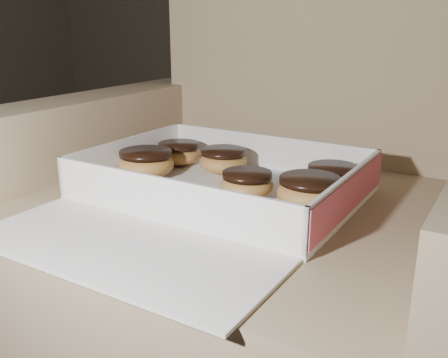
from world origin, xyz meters
The scene contains 13 objects.
armchair centered at (0.51, 0.35, 0.29)m, with size 0.88×0.75×0.92m.
bakery_box centered at (0.48, 0.23, 0.43)m, with size 0.44×0.51×0.07m.
donut_a centered at (0.64, 0.36, 0.44)m, with size 0.09×0.09×0.05m.
donut_b centered at (0.63, 0.27, 0.45)m, with size 0.10×0.10×0.05m.
donut_c centered at (0.53, 0.27, 0.44)m, with size 0.09×0.09×0.04m.
donut_d centered at (0.32, 0.27, 0.45)m, with size 0.10×0.10×0.05m.
donut_e centered at (0.32, 0.37, 0.44)m, with size 0.09×0.09×0.04m.
donut_f centered at (0.42, 0.37, 0.44)m, with size 0.09×0.09×0.05m.
crumb_a centered at (0.57, 0.14, 0.42)m, with size 0.01×0.01×0.00m, color black.
crumb_b centered at (0.33, 0.17, 0.42)m, with size 0.01×0.01×0.00m, color black.
crumb_c centered at (0.28, 0.24, 0.42)m, with size 0.01×0.01×0.00m, color black.
crumb_d centered at (0.59, 0.19, 0.42)m, with size 0.01×0.01×0.00m, color black.
crumb_e centered at (0.65, 0.15, 0.42)m, with size 0.01×0.01×0.00m, color black.
Camera 1 is at (0.89, -0.41, 0.70)m, focal length 40.00 mm.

